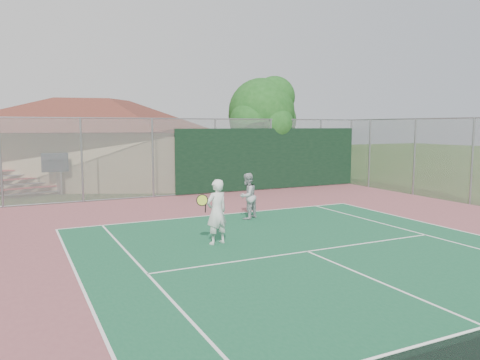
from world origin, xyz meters
The scene contains 7 objects.
back_fence centered at (2.11, 16.98, 1.67)m, with size 20.08×0.11×3.53m.
side_fence_right centered at (10.00, 12.50, 1.75)m, with size 0.08×9.00×3.50m.
clubhouse centered at (-2.46, 23.22, 2.78)m, with size 15.01×12.89×5.47m.
bleachers centered at (-6.32, 20.38, 0.62)m, with size 3.47×2.41×1.17m.
tree centered at (5.50, 18.73, 3.80)m, with size 4.15×3.93×5.79m.
player_white_front centered at (-1.76, 8.11, 0.88)m, with size 1.05×0.65×1.75m.
player_grey_back centered at (0.53, 10.80, 0.78)m, with size 0.95×0.89×1.57m.
Camera 1 is at (-6.60, -3.20, 3.18)m, focal length 35.00 mm.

